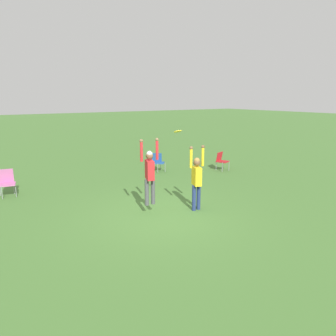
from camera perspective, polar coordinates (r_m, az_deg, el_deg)
The scene contains 7 objects.
ground_plane at distance 9.69m, azimuth -1.19°, elevation -8.23°, with size 120.00×120.00×0.00m, color #477533.
person_jumping at distance 9.44m, azimuth -3.22°, elevation -0.46°, with size 0.62×0.51×1.95m.
person_defending at distance 9.87m, azimuth 5.01°, elevation -1.54°, with size 0.55×0.44×1.99m.
frisbee at distance 9.46m, azimuth 1.72°, elevation 6.39°, with size 0.23×0.22×0.09m.
camping_chair_0 at distance 15.55m, azimuth 9.27°, elevation 1.46°, with size 0.64×0.68×0.84m.
camping_chair_1 at distance 15.15m, azimuth -1.76°, elevation 1.28°, with size 0.66×0.74×0.83m.
camping_chair_2 at distance 12.68m, azimuth -26.30°, elevation -1.99°, with size 0.60×0.65×0.94m.
Camera 1 is at (-4.85, -7.67, 3.42)m, focal length 35.00 mm.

